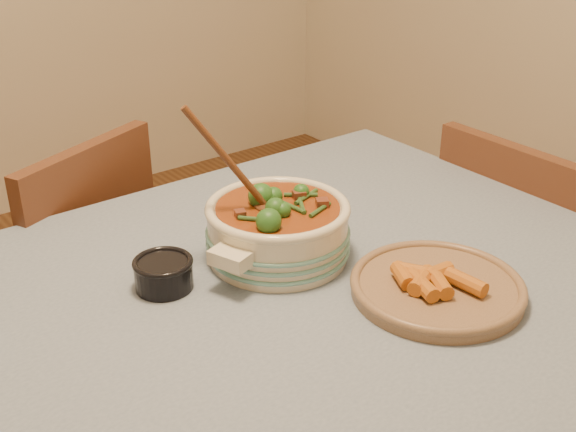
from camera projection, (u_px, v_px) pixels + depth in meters
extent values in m
cube|color=brown|center=(213.00, 338.00, 1.18)|extent=(1.60, 1.00, 0.05)
cube|color=gray|center=(213.00, 324.00, 1.17)|extent=(1.68, 1.08, 0.01)
cylinder|color=brown|center=(357.00, 282.00, 2.05)|extent=(0.07, 0.07, 0.70)
cylinder|color=beige|center=(278.00, 233.00, 1.34)|extent=(0.33, 0.33, 0.10)
torus|color=beige|center=(278.00, 208.00, 1.32)|extent=(0.27, 0.27, 0.02)
cube|color=beige|center=(318.00, 197.00, 1.44)|extent=(0.06, 0.08, 0.03)
cube|color=beige|center=(230.00, 258.00, 1.22)|extent=(0.06, 0.08, 0.03)
cylinder|color=brown|center=(278.00, 211.00, 1.32)|extent=(0.23, 0.23, 0.02)
cylinder|color=black|center=(164.00, 275.00, 1.25)|extent=(0.13, 0.13, 0.05)
torus|color=black|center=(163.00, 262.00, 1.24)|extent=(0.11, 0.11, 0.01)
cylinder|color=black|center=(163.00, 267.00, 1.25)|extent=(0.09, 0.09, 0.01)
cylinder|color=#8E6E4E|center=(437.00, 289.00, 1.24)|extent=(0.31, 0.31, 0.02)
torus|color=#8E6E4E|center=(437.00, 284.00, 1.24)|extent=(0.30, 0.30, 0.02)
cube|color=#552C1A|center=(51.00, 292.00, 1.86)|extent=(0.53, 0.53, 0.04)
cube|color=#552C1A|center=(94.00, 234.00, 1.68)|extent=(0.38, 0.20, 0.43)
cylinder|color=#552C1A|center=(62.00, 311.00, 2.16)|extent=(0.04, 0.04, 0.43)
cylinder|color=#552C1A|center=(153.00, 344.00, 2.01)|extent=(0.04, 0.04, 0.43)
cylinder|color=#552C1A|center=(63.00, 419.00, 1.74)|extent=(0.04, 0.04, 0.43)
cube|color=#552C1A|center=(534.00, 280.00, 1.92)|extent=(0.40, 0.40, 0.04)
cube|color=#552C1A|center=(502.00, 228.00, 1.73)|extent=(0.04, 0.40, 0.42)
cylinder|color=#552C1A|center=(511.00, 299.00, 2.23)|extent=(0.04, 0.04, 0.42)
cylinder|color=#552C1A|center=(537.00, 402.00, 1.80)|extent=(0.04, 0.04, 0.42)
cylinder|color=#552C1A|center=(436.00, 338.00, 2.05)|extent=(0.04, 0.04, 0.42)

